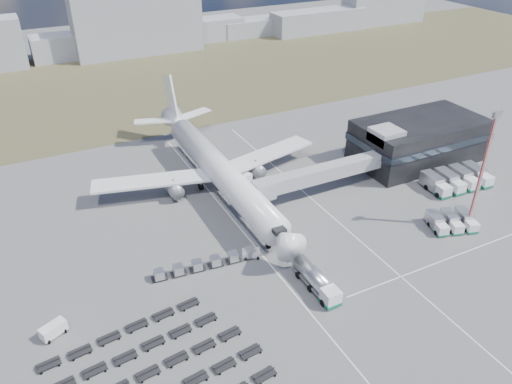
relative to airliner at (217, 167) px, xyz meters
name	(u,v)px	position (x,y,z in m)	size (l,w,h in m)	color
ground	(294,277)	(0.00, -32.38, -5.29)	(420.00, 420.00, 0.00)	#565659
grass_strip	(127,84)	(0.00, 77.62, -5.29)	(420.00, 90.00, 0.01)	#4B492D
lane_markings	(332,251)	(9.77, -29.38, -5.29)	(47.12, 110.00, 0.01)	silver
terminal	(418,140)	(47.77, -8.41, -0.04)	(30.40, 16.40, 11.00)	black
jet_bridge	(311,176)	(15.90, -11.95, -0.24)	(30.30, 3.80, 7.05)	#939399
airliner	(217,167)	(0.00, 0.00, 0.00)	(51.59, 64.53, 17.62)	white
skyline	(42,38)	(-20.64, 116.73, 3.83)	(317.94, 25.25, 24.38)	#9397A1
fuel_tanker	(316,280)	(1.72, -36.40, -3.56)	(2.82, 10.74, 3.46)	white
pushback_tug	(251,254)	(-4.00, -24.38, -4.58)	(3.10, 1.74, 1.41)	white
utility_van	(53,330)	(-37.37, -27.84, -4.27)	(3.75, 1.70, 2.05)	white
catering_truck	(237,178)	(4.61, -0.09, -3.71)	(5.14, 7.27, 3.09)	white
service_trucks_near	(451,221)	(34.14, -33.37, -3.95)	(9.58, 8.27, 2.47)	white
service_trucks_far	(457,179)	(46.83, -22.24, -3.60)	(14.55, 8.81, 3.11)	white
uld_row	(206,263)	(-12.13, -23.67, -4.27)	(18.81, 3.38, 1.70)	black
baggage_dollies	(149,375)	(-27.26, -41.12, -4.91)	(30.57, 22.57, 0.76)	black
floodlight_mast	(482,172)	(37.36, -34.66, 6.50)	(2.24, 1.82, 23.53)	#AD1E1B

